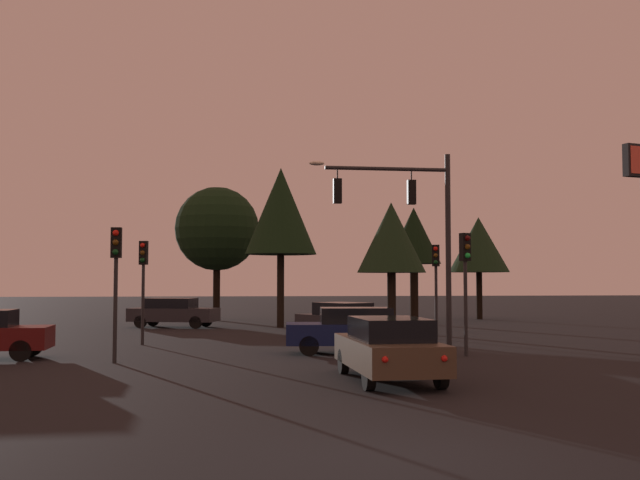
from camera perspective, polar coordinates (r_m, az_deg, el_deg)
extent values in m
plane|color=black|center=(34.38, -3.19, -7.22)|extent=(168.00, 168.00, 0.00)
cylinder|color=#232326|center=(27.32, 9.95, -0.77)|extent=(0.20, 0.20, 7.09)
cylinder|color=#232326|center=(27.00, 5.23, 5.53)|extent=(4.59, 0.22, 0.14)
ellipsoid|color=#F4EACC|center=(26.57, -0.26, 5.99)|extent=(0.56, 0.28, 0.16)
cylinder|color=#232326|center=(27.19, 7.12, 5.06)|extent=(0.05, 0.05, 0.39)
cube|color=black|center=(27.11, 7.13, 3.71)|extent=(0.30, 0.24, 0.90)
sphere|color=red|center=(27.28, 7.05, 4.26)|extent=(0.18, 0.18, 0.18)
sphere|color=#56380C|center=(27.24, 7.05, 3.68)|extent=(0.18, 0.18, 0.18)
sphere|color=#0C4219|center=(27.21, 7.06, 3.09)|extent=(0.18, 0.18, 0.18)
cylinder|color=#232326|center=(26.62, 1.36, 5.22)|extent=(0.05, 0.05, 0.39)
cube|color=black|center=(26.54, 1.36, 3.83)|extent=(0.30, 0.24, 0.90)
sphere|color=red|center=(26.71, 1.31, 4.39)|extent=(0.18, 0.18, 0.18)
sphere|color=#56380C|center=(26.67, 1.32, 3.80)|extent=(0.18, 0.18, 0.18)
sphere|color=#0C4219|center=(26.64, 1.32, 3.20)|extent=(0.18, 0.18, 0.18)
cylinder|color=#232326|center=(22.44, -15.64, -5.29)|extent=(0.12, 0.12, 3.09)
cube|color=black|center=(22.46, -15.56, -0.20)|extent=(0.30, 0.24, 0.90)
sphere|color=red|center=(22.33, -15.61, 0.53)|extent=(0.18, 0.18, 0.18)
sphere|color=#56380C|center=(22.32, -15.62, -0.18)|extent=(0.18, 0.18, 0.18)
sphere|color=#0C4219|center=(22.30, -15.63, -0.90)|extent=(0.18, 0.18, 0.18)
cylinder|color=#232326|center=(28.56, -13.62, -4.91)|extent=(0.12, 0.12, 3.02)
cube|color=black|center=(28.57, -13.56, -0.98)|extent=(0.34, 0.29, 0.90)
sphere|color=red|center=(28.45, -13.64, -0.40)|extent=(0.18, 0.18, 0.18)
sphere|color=#56380C|center=(28.44, -13.65, -0.97)|extent=(0.18, 0.18, 0.18)
sphere|color=#0C4219|center=(28.43, -13.66, -1.53)|extent=(0.18, 0.18, 0.18)
cylinder|color=#232326|center=(30.95, 9.03, -4.83)|extent=(0.12, 0.12, 3.02)
cube|color=black|center=(30.95, 9.00, -1.21)|extent=(0.36, 0.33, 0.90)
sphere|color=red|center=(30.82, 8.98, -0.68)|extent=(0.18, 0.18, 0.18)
sphere|color=#56380C|center=(30.81, 8.98, -1.20)|extent=(0.18, 0.18, 0.18)
sphere|color=#0C4219|center=(30.80, 8.99, -1.72)|extent=(0.18, 0.18, 0.18)
cylinder|color=#232326|center=(24.10, 11.27, -5.24)|extent=(0.12, 0.12, 3.05)
cube|color=black|center=(24.11, 11.21, -0.54)|extent=(0.36, 0.32, 0.90)
sphere|color=#4C0A0A|center=(24.01, 11.40, 0.14)|extent=(0.18, 0.18, 0.18)
sphere|color=#56380C|center=(23.99, 11.41, -0.52)|extent=(0.18, 0.18, 0.18)
sphere|color=#1EE04C|center=(23.98, 11.41, -1.19)|extent=(0.18, 0.18, 0.18)
cube|color=#473828|center=(17.93, 5.34, -8.77)|extent=(2.00, 4.60, 0.68)
cube|color=black|center=(17.74, 5.45, -6.89)|extent=(1.67, 2.51, 0.52)
cylinder|color=black|center=(19.25, 1.84, -9.42)|extent=(0.22, 0.65, 0.64)
cylinder|color=black|center=(19.61, 6.62, -9.28)|extent=(0.22, 0.65, 0.64)
cylinder|color=black|center=(16.33, 3.81, -10.52)|extent=(0.22, 0.65, 0.64)
cylinder|color=black|center=(16.76, 9.39, -10.30)|extent=(0.22, 0.65, 0.64)
sphere|color=red|center=(15.56, 5.09, -9.25)|extent=(0.14, 0.14, 0.14)
sphere|color=red|center=(15.92, 9.65, -9.08)|extent=(0.14, 0.14, 0.14)
cube|color=#0F1947|center=(24.56, 2.46, -7.28)|extent=(4.46, 2.06, 0.68)
cube|color=black|center=(24.53, 2.81, -5.88)|extent=(2.45, 1.66, 0.52)
cylinder|color=black|center=(23.75, -0.86, -8.24)|extent=(0.65, 0.25, 0.64)
cylinder|color=black|center=(25.26, -0.95, -7.94)|extent=(0.65, 0.25, 0.64)
cylinder|color=black|center=(23.99, 6.06, -8.18)|extent=(0.65, 0.25, 0.64)
cylinder|color=black|center=(25.49, 5.57, -7.89)|extent=(0.65, 0.25, 0.64)
sphere|color=red|center=(24.23, 7.76, -7.07)|extent=(0.14, 0.14, 0.14)
sphere|color=red|center=(25.41, 7.29, -6.90)|extent=(0.14, 0.14, 0.14)
cylinder|color=black|center=(25.37, -21.50, -7.70)|extent=(0.65, 0.23, 0.64)
cylinder|color=black|center=(23.88, -22.25, -7.98)|extent=(0.65, 0.23, 0.64)
cube|color=#232328|center=(30.53, 1.60, -6.49)|extent=(3.60, 4.32, 0.68)
cube|color=black|center=(30.38, 1.78, -5.37)|extent=(2.45, 2.64, 0.52)
cylinder|color=black|center=(31.07, -1.11, -7.06)|extent=(0.50, 0.65, 0.64)
cylinder|color=black|center=(32.07, 1.25, -6.94)|extent=(0.50, 0.65, 0.64)
cylinder|color=black|center=(29.03, 1.98, -7.33)|extent=(0.50, 0.65, 0.64)
cylinder|color=black|center=(30.10, 4.39, -7.18)|extent=(0.50, 0.65, 0.64)
sphere|color=red|center=(28.60, 3.13, -6.50)|extent=(0.14, 0.14, 0.14)
sphere|color=red|center=(29.45, 5.03, -6.40)|extent=(0.14, 0.14, 0.14)
cube|color=#232328|center=(39.05, -11.30, -5.72)|extent=(4.82, 3.04, 0.68)
cube|color=black|center=(39.08, -11.50, -4.83)|extent=(2.77, 2.21, 0.52)
cylinder|color=black|center=(39.35, -8.85, -6.22)|extent=(0.67, 0.37, 0.64)
cylinder|color=black|center=(37.79, -9.64, -6.33)|extent=(0.67, 0.37, 0.64)
cylinder|color=black|center=(40.38, -12.86, -6.10)|extent=(0.67, 0.37, 0.64)
cylinder|color=black|center=(38.86, -13.79, -6.20)|extent=(0.67, 0.37, 0.64)
sphere|color=red|center=(40.49, -13.96, -5.45)|extent=(0.14, 0.14, 0.14)
sphere|color=red|center=(39.31, -14.72, -5.51)|extent=(0.14, 0.14, 0.14)
cylinder|color=black|center=(41.91, 7.34, -4.16)|extent=(0.46, 0.46, 3.39)
cone|color=black|center=(41.99, 7.31, 0.35)|extent=(3.06, 3.06, 3.21)
cylinder|color=black|center=(47.56, 12.29, -4.25)|extent=(0.38, 0.38, 2.97)
cone|color=black|center=(47.61, 12.24, -0.35)|extent=(3.82, 3.82, 3.51)
cylinder|color=black|center=(38.28, -3.09, -3.97)|extent=(0.38, 0.38, 3.80)
cone|color=black|center=(38.46, -3.07, 2.27)|extent=(3.75, 3.75, 4.55)
cylinder|color=black|center=(45.36, -8.05, -3.81)|extent=(0.43, 0.43, 3.82)
sphere|color=black|center=(45.48, -8.02, 0.87)|extent=(5.15, 5.15, 5.15)
cylinder|color=black|center=(35.38, 5.59, -4.82)|extent=(0.42, 0.42, 2.81)
cone|color=black|center=(35.43, 5.57, 0.21)|extent=(3.31, 3.31, 3.40)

